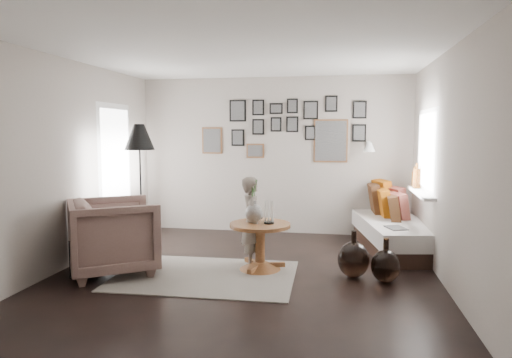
% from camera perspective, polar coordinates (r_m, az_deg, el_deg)
% --- Properties ---
extents(ground, '(4.80, 4.80, 0.00)m').
position_cam_1_polar(ground, '(5.54, -1.45, -11.91)').
color(ground, black).
rests_on(ground, ground).
extents(wall_back, '(4.50, 0.00, 4.50)m').
position_cam_1_polar(wall_back, '(7.65, 2.15, 2.93)').
color(wall_back, '#A4998F').
rests_on(wall_back, ground).
extents(wall_front, '(4.50, 0.00, 4.50)m').
position_cam_1_polar(wall_front, '(2.99, -10.83, -1.78)').
color(wall_front, '#A4998F').
rests_on(wall_front, ground).
extents(wall_left, '(0.00, 4.80, 4.80)m').
position_cam_1_polar(wall_left, '(6.15, -22.48, 1.77)').
color(wall_left, '#A4998F').
rests_on(wall_left, ground).
extents(wall_right, '(0.00, 4.80, 4.80)m').
position_cam_1_polar(wall_right, '(5.32, 23.00, 1.17)').
color(wall_right, '#A4998F').
rests_on(wall_right, ground).
extents(ceiling, '(4.80, 4.80, 0.00)m').
position_cam_1_polar(ceiling, '(5.35, -1.53, 15.63)').
color(ceiling, white).
rests_on(ceiling, wall_back).
extents(door_left, '(0.00, 2.14, 2.14)m').
position_cam_1_polar(door_left, '(7.20, -17.16, 0.50)').
color(door_left, white).
rests_on(door_left, wall_left).
extents(window_right, '(0.15, 1.32, 1.30)m').
position_cam_1_polar(window_right, '(6.65, 19.70, -1.04)').
color(window_right, white).
rests_on(window_right, wall_right).
extents(gallery_wall, '(2.74, 0.03, 1.08)m').
position_cam_1_polar(gallery_wall, '(7.59, 4.30, 6.24)').
color(gallery_wall, brown).
rests_on(gallery_wall, wall_back).
extents(wall_sconce, '(0.18, 0.36, 0.16)m').
position_cam_1_polar(wall_sconce, '(7.32, 13.99, 3.91)').
color(wall_sconce, white).
rests_on(wall_sconce, wall_back).
extents(rug, '(2.12, 1.51, 0.01)m').
position_cam_1_polar(rug, '(5.54, -6.33, -11.88)').
color(rug, beige).
rests_on(rug, ground).
extents(pedestal_table, '(0.75, 0.75, 0.59)m').
position_cam_1_polar(pedestal_table, '(5.66, 0.51, -8.68)').
color(pedestal_table, brown).
rests_on(pedestal_table, ground).
extents(vase, '(0.21, 0.21, 0.53)m').
position_cam_1_polar(vase, '(5.59, -0.26, -3.84)').
color(vase, black).
rests_on(vase, pedestal_table).
extents(candles, '(0.13, 0.13, 0.28)m').
position_cam_1_polar(candles, '(5.54, 1.64, -4.23)').
color(candles, black).
rests_on(candles, pedestal_table).
extents(daybed, '(1.14, 2.06, 0.95)m').
position_cam_1_polar(daybed, '(6.94, 16.85, -5.92)').
color(daybed, black).
rests_on(daybed, ground).
extents(magazine_on_daybed, '(0.30, 0.35, 0.02)m').
position_cam_1_polar(magazine_on_daybed, '(6.28, 17.09, -5.86)').
color(magazine_on_daybed, black).
rests_on(magazine_on_daybed, daybed).
extents(armchair, '(1.36, 1.35, 0.90)m').
position_cam_1_polar(armchair, '(5.78, -17.35, -6.80)').
color(armchair, brown).
rests_on(armchair, ground).
extents(armchair_cushion, '(0.57, 0.57, 0.19)m').
position_cam_1_polar(armchair_cushion, '(5.80, -16.87, -6.45)').
color(armchair_cushion, beige).
rests_on(armchair_cushion, armchair).
extents(floor_lamp, '(0.42, 0.42, 1.81)m').
position_cam_1_polar(floor_lamp, '(6.65, -14.36, 4.53)').
color(floor_lamp, black).
rests_on(floor_lamp, ground).
extents(magazine_basket, '(0.40, 0.40, 0.41)m').
position_cam_1_polar(magazine_basket, '(5.83, -20.69, -9.31)').
color(magazine_basket, black).
rests_on(magazine_basket, ground).
extents(demijohn_large, '(0.37, 0.37, 0.55)m').
position_cam_1_polar(demijohn_large, '(5.52, 12.09, -9.81)').
color(demijohn_large, black).
rests_on(demijohn_large, ground).
extents(demijohn_small, '(0.33, 0.33, 0.50)m').
position_cam_1_polar(demijohn_small, '(5.43, 15.88, -10.42)').
color(demijohn_small, black).
rests_on(demijohn_small, ground).
extents(child, '(0.38, 0.48, 1.15)m').
position_cam_1_polar(child, '(5.71, -0.47, -5.43)').
color(child, '#665B50').
rests_on(child, ground).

